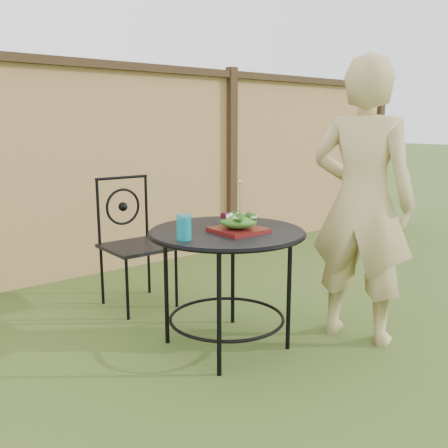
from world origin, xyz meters
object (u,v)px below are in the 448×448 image
object	(u,v)px
patio_table	(227,253)
salad_plate	(238,230)
diner	(362,203)
patio_chair	(134,238)

from	to	relation	value
patio_table	salad_plate	size ratio (longest dim) A/B	3.42
salad_plate	diner	bearing A→B (deg)	-23.99
patio_chair	salad_plate	bearing A→B (deg)	-85.15
patio_table	patio_chair	size ratio (longest dim) A/B	0.97
patio_table	salad_plate	xyz separation A→B (m)	(0.02, -0.08, 0.15)
patio_chair	salad_plate	xyz separation A→B (m)	(0.09, -1.09, 0.23)
patio_table	patio_chair	world-z (taller)	patio_chair
salad_plate	patio_table	bearing A→B (deg)	101.62
patio_table	salad_plate	bearing A→B (deg)	-78.38
patio_chair	salad_plate	size ratio (longest dim) A/B	3.52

